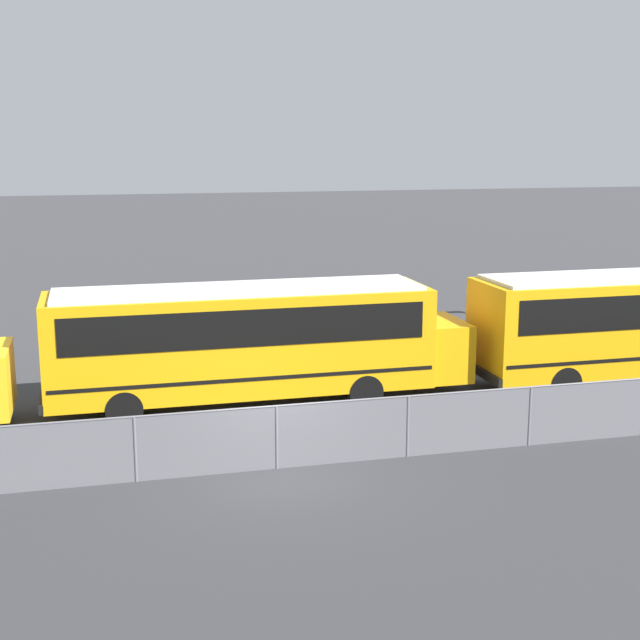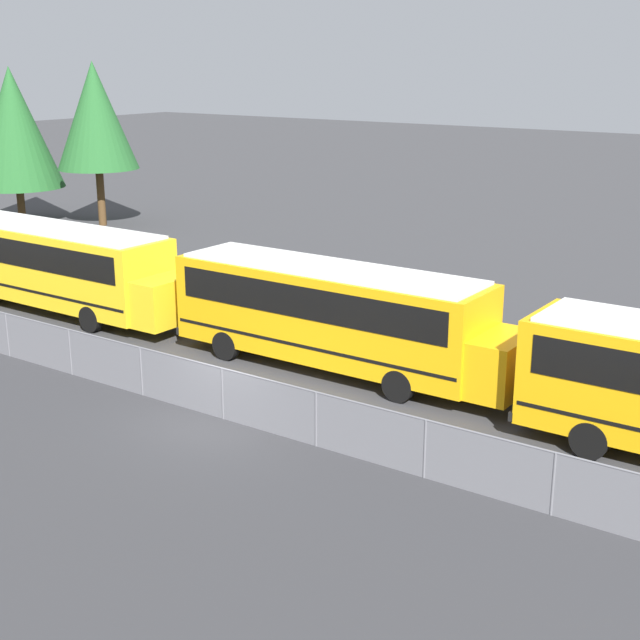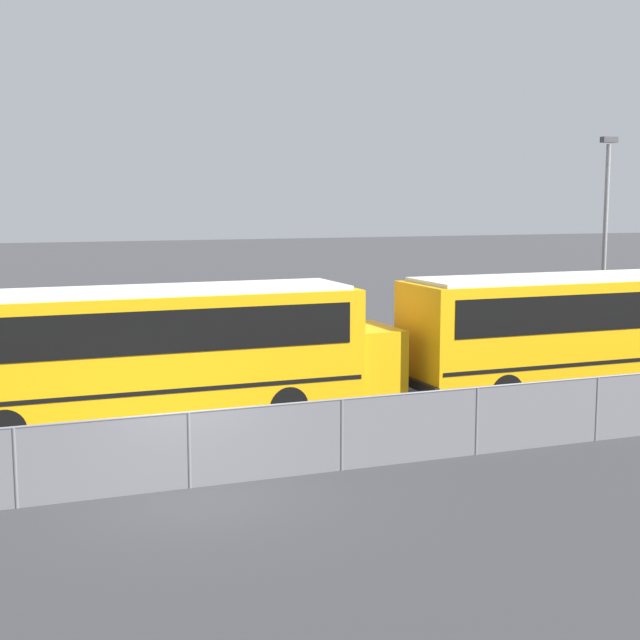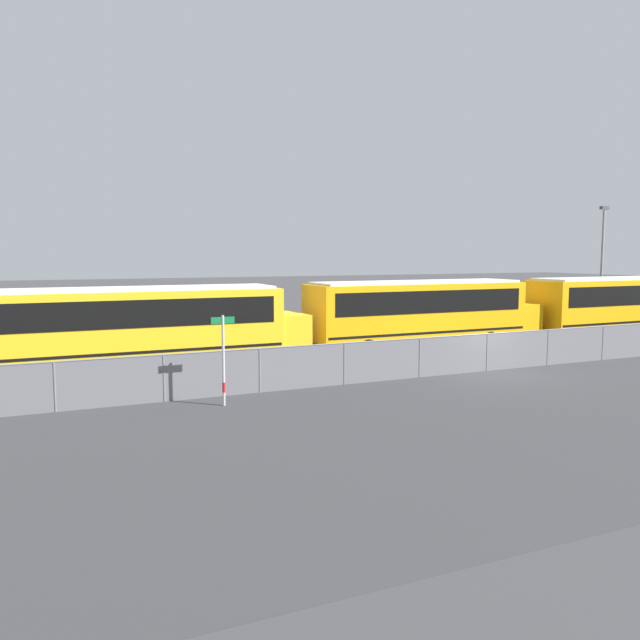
{
  "view_description": "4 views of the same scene",
  "coord_description": "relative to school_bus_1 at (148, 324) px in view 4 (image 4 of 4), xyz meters",
  "views": [
    {
      "loc": [
        -3.69,
        -18.26,
        7.18
      ],
      "look_at": [
        1.99,
        3.91,
        2.48
      ],
      "focal_mm": 50.0,
      "sensor_mm": 36.0,
      "label": 1
    },
    {
      "loc": [
        14.81,
        -16.69,
        9.33
      ],
      "look_at": [
        0.13,
        4.34,
        1.74
      ],
      "focal_mm": 50.0,
      "sensor_mm": 36.0,
      "label": 2
    },
    {
      "loc": [
        -3.44,
        -15.77,
        5.33
      ],
      "look_at": [
        4.01,
        3.71,
        2.49
      ],
      "focal_mm": 50.0,
      "sensor_mm": 36.0,
      "label": 3
    },
    {
      "loc": [
        -15.49,
        -18.86,
        4.46
      ],
      "look_at": [
        -4.86,
        4.75,
        1.72
      ],
      "focal_mm": 35.0,
      "sensor_mm": 36.0,
      "label": 4
    }
  ],
  "objects": [
    {
      "name": "ground_plane",
      "position": [
        11.94,
        -4.49,
        -1.93
      ],
      "size": [
        200.0,
        200.0,
        0.0
      ],
      "primitive_type": "plane",
      "color": "#38383A"
    },
    {
      "name": "road_strip",
      "position": [
        11.94,
        -10.49,
        -1.92
      ],
      "size": [
        107.12,
        12.0,
        0.01
      ],
      "color": "#333335",
      "rests_on": "ground_plane"
    },
    {
      "name": "fence",
      "position": [
        11.94,
        -4.49,
        -1.18
      ],
      "size": [
        73.19,
        0.07,
        1.46
      ],
      "color": "#9EA0A5",
      "rests_on": "ground_plane"
    },
    {
      "name": "school_bus_1",
      "position": [
        0.0,
        0.0,
        0.0
      ],
      "size": [
        11.59,
        2.62,
        3.27
      ],
      "color": "yellow",
      "rests_on": "ground_plane"
    },
    {
      "name": "school_bus_2",
      "position": [
        12.23,
        0.45,
        0.0
      ],
      "size": [
        11.59,
        2.62,
        3.27
      ],
      "color": "#EDA80F",
      "rests_on": "ground_plane"
    },
    {
      "name": "school_bus_3",
      "position": [
        24.21,
        -0.11,
        0.0
      ],
      "size": [
        11.59,
        2.62,
        3.27
      ],
      "color": "#EDA80F",
      "rests_on": "ground_plane"
    },
    {
      "name": "street_sign",
      "position": [
        1.27,
        -5.71,
        -0.49
      ],
      "size": [
        0.7,
        0.09,
        2.69
      ],
      "color": "#B7B7BC",
      "rests_on": "ground_plane"
    },
    {
      "name": "light_pole",
      "position": [
        29.15,
        5.57,
        2.19
      ],
      "size": [
        0.6,
        0.24,
        7.48
      ],
      "color": "gray",
      "rests_on": "ground_plane"
    }
  ]
}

